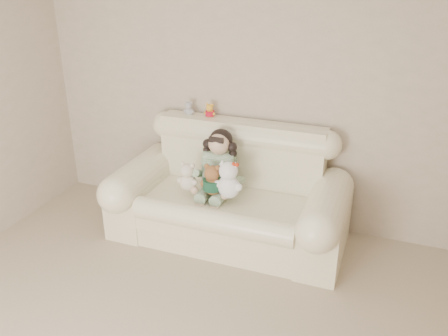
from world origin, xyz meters
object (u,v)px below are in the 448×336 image
sofa (228,188)px  white_cat (229,176)px  brown_teddy (212,177)px  cream_teddy (188,174)px  seated_child (219,162)px

sofa → white_cat: (0.06, -0.14, 0.19)m
brown_teddy → cream_teddy: bearing=-155.4°
sofa → brown_teddy: size_ratio=6.33×
seated_child → brown_teddy: size_ratio=1.82×
sofa → white_cat: bearing=-67.3°
brown_teddy → cream_teddy: (-0.23, 0.00, -0.01)m
sofa → cream_teddy: 0.38m
seated_child → cream_teddy: 0.31m
white_cat → cream_teddy: size_ratio=1.30×
seated_child → cream_teddy: seated_child is taller
white_cat → cream_teddy: bearing=-169.1°
sofa → seated_child: sofa is taller
sofa → seated_child: (-0.11, 0.08, 0.21)m
brown_teddy → white_cat: white_cat is taller
white_cat → brown_teddy: bearing=-169.3°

